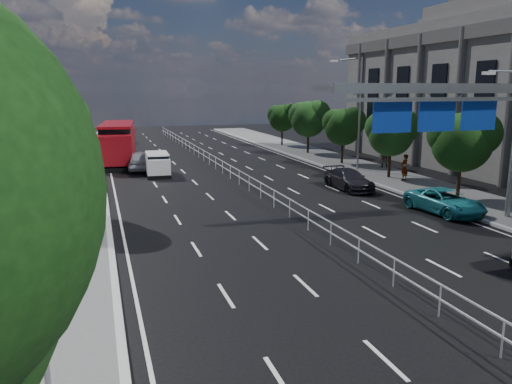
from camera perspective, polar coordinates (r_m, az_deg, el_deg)
name	(u,v)px	position (r m, az deg, el deg)	size (l,w,h in m)	color
ground	(477,343)	(14.98, 23.98, -15.45)	(160.00, 160.00, 0.00)	black
median_fence	(242,179)	(34.10, -1.62, 1.51)	(0.05, 85.00, 1.02)	silver
toilet_sign	(13,287)	(10.55, -26.07, -9.76)	(1.62, 0.18, 4.34)	gray
overhead_gantry	(452,110)	(25.48, 21.52, 8.73)	(10.24, 0.38, 7.45)	gray
streetlight_far	(356,106)	(40.87, 11.41, 9.60)	(2.78, 2.40, 9.00)	gray
near_tree_back	(42,128)	(27.92, -23.30, 6.74)	(4.84, 4.51, 6.69)	black
far_tree_d	(463,139)	(31.88, 22.59, 5.64)	(3.85, 3.59, 5.34)	black
far_tree_e	(392,131)	(37.90, 15.26, 6.76)	(3.63, 3.38, 5.13)	black
far_tree_f	(344,125)	(44.37, 9.98, 7.58)	(3.52, 3.28, 5.02)	black
far_tree_g	(309,117)	(51.11, 6.08, 8.52)	(3.96, 3.69, 5.45)	black
far_tree_h	(283,116)	(58.06, 3.06, 8.62)	(3.41, 3.18, 4.91)	black
white_minivan	(157,164)	(39.26, -11.21, 3.14)	(1.91, 4.09, 1.75)	black
red_bus	(118,142)	(46.73, -15.50, 5.51)	(3.98, 12.10, 3.55)	black
near_car_silver	(141,160)	(42.02, -13.03, 3.55)	(1.92, 4.77, 1.62)	#B2B5BA
near_car_dark	(125,137)	(64.20, -14.75, 6.12)	(1.50, 4.31, 1.42)	black
parked_car_teal	(445,201)	(28.58, 20.76, -1.02)	(2.16, 4.68, 1.30)	#1C757E
parked_car_dark	(349,179)	(33.68, 10.54, 1.42)	(1.86, 4.58, 1.33)	black
pedestrian_a	(404,167)	(37.10, 16.60, 2.71)	(0.68, 0.45, 1.87)	gray
pedestrian_b	(384,157)	(42.92, 14.41, 3.91)	(0.84, 0.66, 1.73)	gray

